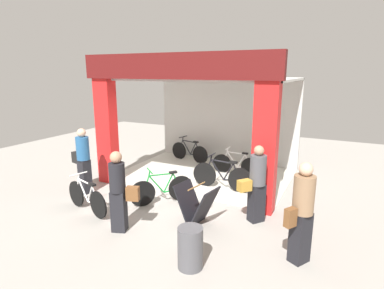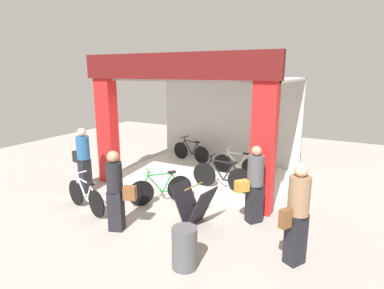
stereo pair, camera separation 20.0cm
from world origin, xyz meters
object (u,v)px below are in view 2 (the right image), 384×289
pedestrian_3 (83,159)px  trash_bin (185,248)px  bicycle_parked_0 (86,197)px  bicycle_inside_2 (237,165)px  sandwich_board_sign (194,205)px  pedestrian_0 (254,184)px  bicycle_inside_1 (222,176)px  pedestrian_1 (116,190)px  bicycle_parked_1 (161,189)px  pedestrian_2 (297,213)px  bicycle_inside_0 (191,152)px

pedestrian_3 → trash_bin: 4.33m
bicycle_parked_0 → bicycle_inside_2: bearing=61.7°
sandwich_board_sign → pedestrian_0: 1.33m
bicycle_inside_1 → trash_bin: size_ratio=2.45×
pedestrian_3 → bicycle_parked_0: bearing=-42.8°
bicycle_parked_0 → pedestrian_1: pedestrian_1 is taller
bicycle_parked_1 → sandwich_board_sign: 1.36m
sandwich_board_sign → pedestrian_3: pedestrian_3 is taller
pedestrian_1 → pedestrian_3: 2.47m
bicycle_inside_1 → bicycle_inside_2: bicycle_inside_1 is taller
pedestrian_1 → pedestrian_2: pedestrian_2 is taller
sandwich_board_sign → pedestrian_2: (2.12, -0.43, 0.48)m
bicycle_inside_2 → sandwich_board_sign: bearing=-84.9°
bicycle_inside_2 → pedestrian_0: size_ratio=0.91×
bicycle_inside_2 → bicycle_inside_0: bearing=161.1°
pedestrian_1 → trash_bin: pedestrian_1 is taller
bicycle_parked_0 → pedestrian_2: (4.60, 0.17, 0.56)m
bicycle_parked_0 → pedestrian_3: bearing=137.2°
pedestrian_2 → pedestrian_3: pedestrian_2 is taller
sandwich_board_sign → pedestrian_1: (-1.24, -0.94, 0.42)m
bicycle_inside_1 → trash_bin: (0.80, -3.48, -0.03)m
bicycle_inside_0 → bicycle_inside_2: size_ratio=1.02×
bicycle_inside_0 → sandwich_board_sign: (2.27, -4.12, 0.08)m
pedestrian_0 → pedestrian_3: (-4.47, -0.42, 0.03)m
bicycle_parked_1 → sandwich_board_sign: bearing=-26.1°
bicycle_inside_1 → trash_bin: bicycle_inside_1 is taller
sandwich_board_sign → pedestrian_0: bearing=32.5°
bicycle_inside_0 → pedestrian_0: bearing=-45.9°
pedestrian_2 → trash_bin: (-1.55, -0.96, -0.55)m
sandwich_board_sign → trash_bin: sandwich_board_sign is taller
bicycle_parked_0 → bicycle_inside_1: bearing=50.1°
bicycle_inside_1 → sandwich_board_sign: bearing=-83.4°
bicycle_parked_1 → pedestrian_3: pedestrian_3 is taller
bicycle_parked_0 → pedestrian_3: pedestrian_3 is taller
bicycle_inside_1 → pedestrian_2: (2.36, -2.51, 0.53)m
bicycle_inside_0 → bicycle_parked_1: 3.68m
bicycle_inside_0 → bicycle_parked_0: bicycle_inside_0 is taller
pedestrian_3 → bicycle_inside_0: bearing=73.7°
bicycle_inside_0 → pedestrian_2: 6.34m
pedestrian_1 → sandwich_board_sign: bearing=37.1°
bicycle_parked_1 → pedestrian_2: (3.33, -1.02, 0.56)m
sandwich_board_sign → pedestrian_2: bearing=-11.5°
bicycle_parked_1 → pedestrian_1: (-0.03, -1.53, 0.50)m
bicycle_inside_0 → trash_bin: bearing=-62.8°
bicycle_inside_1 → bicycle_parked_1: bearing=-123.3°
bicycle_parked_0 → trash_bin: bearing=-14.7°
bicycle_inside_0 → bicycle_parked_1: bicycle_parked_1 is taller
sandwich_board_sign → bicycle_inside_2: bearing=95.1°
pedestrian_1 → trash_bin: bearing=-14.1°
bicycle_inside_1 → bicycle_parked_0: bearing=-129.9°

